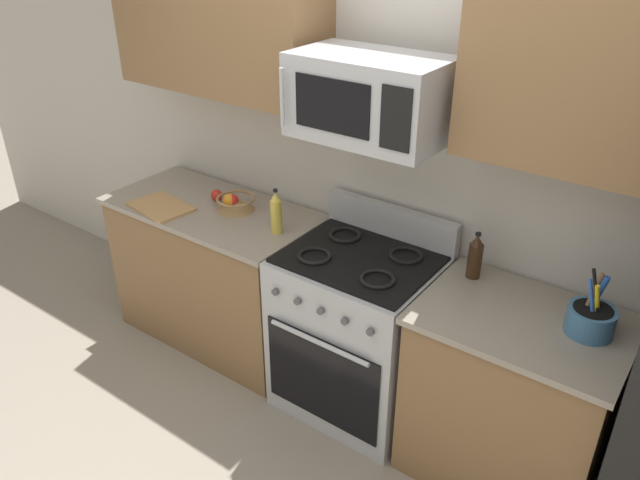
{
  "coord_description": "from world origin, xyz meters",
  "views": [
    {
      "loc": [
        1.39,
        -1.59,
        2.47
      ],
      "look_at": [
        -0.15,
        0.54,
        1.03
      ],
      "focal_mm": 34.7,
      "sensor_mm": 36.0,
      "label": 1
    }
  ],
  "objects_px": {
    "range_oven": "(358,330)",
    "apple_loose": "(217,195)",
    "bottle_soy": "(475,257)",
    "cutting_board": "(161,207)",
    "bottle_oil": "(276,213)",
    "utensil_crock": "(591,319)",
    "fruit_basket": "(235,203)",
    "microwave": "(370,97)"
  },
  "relations": [
    {
      "from": "microwave",
      "to": "fruit_basket",
      "type": "distance_m",
      "value": 1.17
    },
    {
      "from": "fruit_basket",
      "to": "apple_loose",
      "type": "distance_m",
      "value": 0.18
    },
    {
      "from": "fruit_basket",
      "to": "bottle_soy",
      "type": "relative_size",
      "value": 0.96
    },
    {
      "from": "range_oven",
      "to": "bottle_oil",
      "type": "height_order",
      "value": "bottle_oil"
    },
    {
      "from": "apple_loose",
      "to": "bottle_soy",
      "type": "height_order",
      "value": "bottle_soy"
    },
    {
      "from": "range_oven",
      "to": "cutting_board",
      "type": "bearing_deg",
      "value": -171.74
    },
    {
      "from": "bottle_oil",
      "to": "bottle_soy",
      "type": "height_order",
      "value": "bottle_oil"
    },
    {
      "from": "fruit_basket",
      "to": "cutting_board",
      "type": "distance_m",
      "value": 0.44
    },
    {
      "from": "microwave",
      "to": "bottle_oil",
      "type": "xyz_separation_m",
      "value": [
        -0.52,
        -0.05,
        -0.69
      ]
    },
    {
      "from": "cutting_board",
      "to": "utensil_crock",
      "type": "bearing_deg",
      "value": 5.79
    },
    {
      "from": "bottle_oil",
      "to": "range_oven",
      "type": "bearing_deg",
      "value": 2.28
    },
    {
      "from": "fruit_basket",
      "to": "bottle_soy",
      "type": "xyz_separation_m",
      "value": [
        1.41,
        0.13,
        0.06
      ]
    },
    {
      "from": "cutting_board",
      "to": "bottle_soy",
      "type": "xyz_separation_m",
      "value": [
        1.78,
        0.36,
        0.1
      ]
    },
    {
      "from": "range_oven",
      "to": "bottle_soy",
      "type": "bearing_deg",
      "value": 19.34
    },
    {
      "from": "bottle_oil",
      "to": "bottle_soy",
      "type": "distance_m",
      "value": 1.06
    },
    {
      "from": "range_oven",
      "to": "microwave",
      "type": "xyz_separation_m",
      "value": [
        -0.0,
        0.03,
        1.25
      ]
    },
    {
      "from": "range_oven",
      "to": "apple_loose",
      "type": "xyz_separation_m",
      "value": [
        -1.07,
        0.08,
        0.47
      ]
    },
    {
      "from": "range_oven",
      "to": "fruit_basket",
      "type": "relative_size",
      "value": 4.86
    },
    {
      "from": "fruit_basket",
      "to": "bottle_soy",
      "type": "distance_m",
      "value": 1.41
    },
    {
      "from": "microwave",
      "to": "bottle_oil",
      "type": "height_order",
      "value": "microwave"
    },
    {
      "from": "apple_loose",
      "to": "bottle_soy",
      "type": "bearing_deg",
      "value": 3.58
    },
    {
      "from": "utensil_crock",
      "to": "cutting_board",
      "type": "bearing_deg",
      "value": -174.21
    },
    {
      "from": "apple_loose",
      "to": "cutting_board",
      "type": "height_order",
      "value": "apple_loose"
    },
    {
      "from": "bottle_oil",
      "to": "cutting_board",
      "type": "bearing_deg",
      "value": -167.63
    },
    {
      "from": "utensil_crock",
      "to": "fruit_basket",
      "type": "height_order",
      "value": "utensil_crock"
    },
    {
      "from": "utensil_crock",
      "to": "range_oven",
      "type": "bearing_deg",
      "value": -177.11
    },
    {
      "from": "bottle_oil",
      "to": "microwave",
      "type": "bearing_deg",
      "value": 5.37
    },
    {
      "from": "cutting_board",
      "to": "bottle_oil",
      "type": "relative_size",
      "value": 1.44
    },
    {
      "from": "microwave",
      "to": "fruit_basket",
      "type": "relative_size",
      "value": 3.05
    },
    {
      "from": "range_oven",
      "to": "apple_loose",
      "type": "distance_m",
      "value": 1.17
    },
    {
      "from": "range_oven",
      "to": "microwave",
      "type": "distance_m",
      "value": 1.25
    },
    {
      "from": "cutting_board",
      "to": "bottle_soy",
      "type": "distance_m",
      "value": 1.82
    },
    {
      "from": "utensil_crock",
      "to": "bottle_oil",
      "type": "xyz_separation_m",
      "value": [
        -1.6,
        -0.08,
        0.05
      ]
    },
    {
      "from": "range_oven",
      "to": "fruit_basket",
      "type": "height_order",
      "value": "range_oven"
    },
    {
      "from": "microwave",
      "to": "apple_loose",
      "type": "height_order",
      "value": "microwave"
    },
    {
      "from": "apple_loose",
      "to": "bottle_oil",
      "type": "xyz_separation_m",
      "value": [
        0.55,
        -0.1,
        0.08
      ]
    },
    {
      "from": "cutting_board",
      "to": "bottle_soy",
      "type": "bearing_deg",
      "value": 11.58
    },
    {
      "from": "bottle_oil",
      "to": "utensil_crock",
      "type": "bearing_deg",
      "value": 2.69
    },
    {
      "from": "range_oven",
      "to": "apple_loose",
      "type": "height_order",
      "value": "range_oven"
    },
    {
      "from": "apple_loose",
      "to": "fruit_basket",
      "type": "bearing_deg",
      "value": -9.33
    },
    {
      "from": "microwave",
      "to": "utensil_crock",
      "type": "bearing_deg",
      "value": 1.39
    },
    {
      "from": "microwave",
      "to": "fruit_basket",
      "type": "xyz_separation_m",
      "value": [
        -0.89,
        0.02,
        -0.76
      ]
    }
  ]
}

